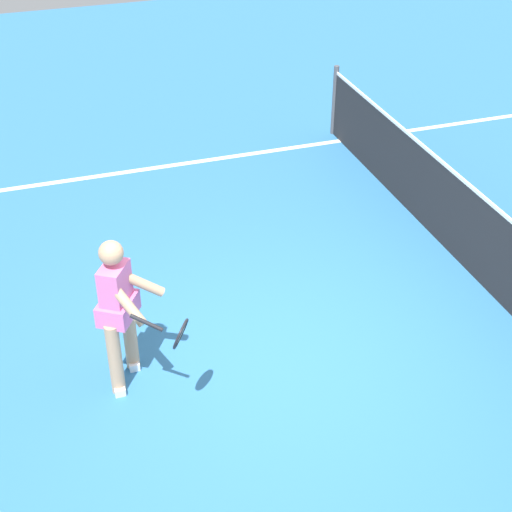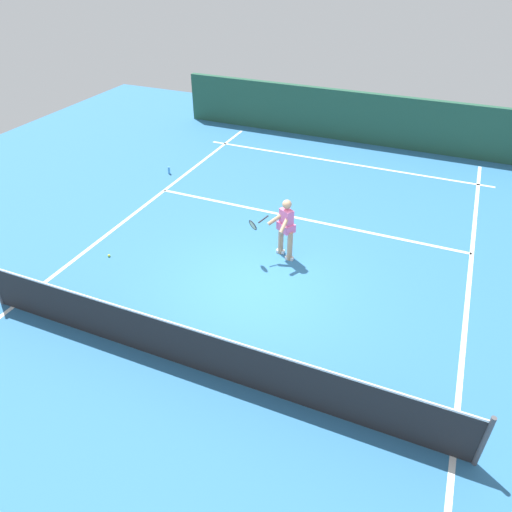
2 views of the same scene
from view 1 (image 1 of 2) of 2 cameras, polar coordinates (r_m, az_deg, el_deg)
name	(u,v)px [view 1 (image 1 of 2)]	position (r m, az deg, el deg)	size (l,w,h in m)	color
ground_plane	(271,361)	(7.66, 1.10, -7.81)	(26.15, 26.15, 0.00)	teal
sideline_left_marking	(169,166)	(11.26, -6.44, 6.67)	(0.10, 18.12, 0.01)	white
tennis_player	(121,309)	(7.03, -10.01, -3.87)	(1.08, 0.78, 1.55)	tan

